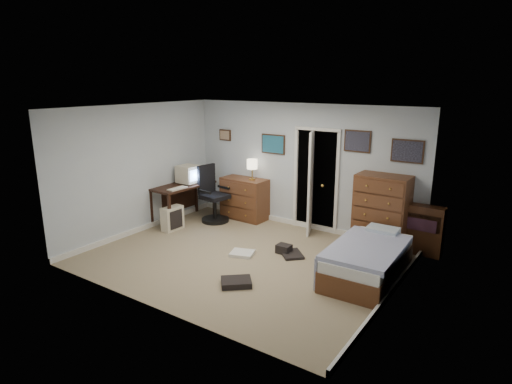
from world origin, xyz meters
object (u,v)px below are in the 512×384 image
at_px(computer_desk, 180,192).
at_px(bed, 367,260).
at_px(low_dresser, 245,198).
at_px(tall_dresser, 382,212).
at_px(office_chair, 213,200).

relative_size(computer_desk, bed, 0.77).
xyz_separation_m(low_dresser, tall_dresser, (3.00, -0.02, 0.22)).
bearing_deg(tall_dresser, bed, -78.85).
distance_m(computer_desk, bed, 4.32).
height_order(office_chair, low_dresser, office_chair).
bearing_deg(tall_dresser, low_dresser, -179.39).
bearing_deg(computer_desk, office_chair, 33.01).
distance_m(office_chair, low_dresser, 0.70).
relative_size(low_dresser, tall_dresser, 0.75).
height_order(computer_desk, tall_dresser, tall_dresser).
xyz_separation_m(office_chair, low_dresser, (0.46, 0.52, -0.02)).
relative_size(office_chair, tall_dresser, 0.90).
xyz_separation_m(tall_dresser, bed, (0.23, -1.28, -0.39)).
bearing_deg(low_dresser, computer_desk, -137.90).
height_order(office_chair, tall_dresser, tall_dresser).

